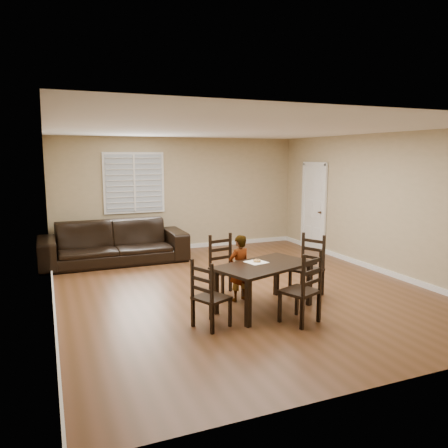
{
  "coord_description": "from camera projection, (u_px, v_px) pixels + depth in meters",
  "views": [
    {
      "loc": [
        -3.0,
        -6.65,
        2.27
      ],
      "look_at": [
        0.07,
        0.84,
        1.0
      ],
      "focal_mm": 35.0,
      "sensor_mm": 36.0,
      "label": 1
    }
  ],
  "objects": [
    {
      "name": "sofa",
      "position": [
        114.0,
        242.0,
        9.29
      ],
      "size": [
        3.04,
        1.2,
        0.89
      ],
      "primitive_type": "imported",
      "rotation": [
        0.0,
        0.0,
        0.0
      ],
      "color": "black",
      "rests_on": "ground"
    },
    {
      "name": "napkin",
      "position": [
        256.0,
        262.0,
        6.54
      ],
      "size": [
        0.34,
        0.34,
        0.0
      ],
      "primitive_type": "cube",
      "rotation": [
        0.0,
        0.0,
        0.23
      ],
      "color": "white",
      "rests_on": "dining_table"
    },
    {
      "name": "chair_far",
      "position": [
        307.0,
        292.0,
        5.87
      ],
      "size": [
        0.58,
        0.57,
        1.01
      ],
      "rotation": [
        0.0,
        0.0,
        3.53
      ],
      "color": "black",
      "rests_on": "ground"
    },
    {
      "name": "child",
      "position": [
        239.0,
        268.0,
        6.84
      ],
      "size": [
        0.44,
        0.34,
        1.05
      ],
      "primitive_type": "imported",
      "rotation": [
        0.0,
        0.0,
        3.39
      ],
      "color": "gray",
      "rests_on": "ground"
    },
    {
      "name": "dining_table",
      "position": [
        264.0,
        270.0,
        6.43
      ],
      "size": [
        1.66,
        1.26,
        0.69
      ],
      "rotation": [
        0.0,
        0.0,
        0.33
      ],
      "color": "black",
      "rests_on": "ground"
    },
    {
      "name": "chair_right",
      "position": [
        310.0,
        267.0,
        7.21
      ],
      "size": [
        0.57,
        0.59,
        1.0
      ],
      "rotation": [
        0.0,
        0.0,
        -1.13
      ],
      "color": "black",
      "rests_on": "ground"
    },
    {
      "name": "chair_left",
      "position": [
        205.0,
        298.0,
        5.72
      ],
      "size": [
        0.53,
        0.54,
        0.93
      ],
      "rotation": [
        0.0,
        0.0,
        2.0
      ],
      "color": "black",
      "rests_on": "ground"
    },
    {
      "name": "donut",
      "position": [
        257.0,
        260.0,
        6.55
      ],
      "size": [
        0.11,
        0.11,
        0.04
      ],
      "color": "#C18945",
      "rests_on": "napkin"
    },
    {
      "name": "room",
      "position": [
        237.0,
        183.0,
        7.45
      ],
      "size": [
        6.04,
        7.04,
        2.72
      ],
      "color": "tan",
      "rests_on": "ground"
    },
    {
      "name": "chair_near",
      "position": [
        223.0,
        267.0,
        7.17
      ],
      "size": [
        0.52,
        0.5,
        1.0
      ],
      "rotation": [
        0.0,
        0.0,
        0.19
      ],
      "color": "black",
      "rests_on": "ground"
    },
    {
      "name": "ground",
      "position": [
        239.0,
        288.0,
        7.55
      ],
      "size": [
        7.0,
        7.0,
        0.0
      ],
      "primitive_type": "plane",
      "color": "brown",
      "rests_on": "ground"
    }
  ]
}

